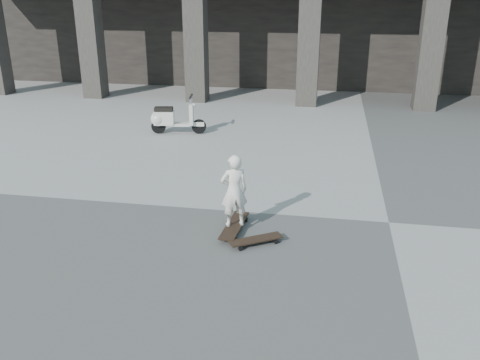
% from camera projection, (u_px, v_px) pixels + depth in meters
% --- Properties ---
extents(ground, '(90.00, 90.00, 0.00)m').
position_uv_depth(ground, '(389.00, 222.00, 8.11)').
color(ground, '#494946').
rests_on(ground, ground).
extents(colonnade, '(28.00, 8.82, 6.00)m').
position_uv_depth(colonnade, '(363.00, 1.00, 19.70)').
color(colonnade, black).
rests_on(colonnade, ground).
extents(longboard, '(0.30, 1.03, 0.10)m').
position_uv_depth(longboard, '(234.00, 226.00, 7.81)').
color(longboard, black).
rests_on(longboard, ground).
extents(skateboard_spare, '(0.78, 0.60, 0.10)m').
position_uv_depth(skateboard_spare, '(256.00, 240.00, 7.39)').
color(skateboard_spare, black).
rests_on(skateboard_spare, ground).
extents(child, '(0.48, 0.41, 1.13)m').
position_uv_depth(child, '(234.00, 191.00, 7.60)').
color(child, silver).
rests_on(child, longboard).
extents(scooter, '(1.40, 0.56, 0.98)m').
position_uv_depth(scooter, '(169.00, 119.00, 12.92)').
color(scooter, black).
rests_on(scooter, ground).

